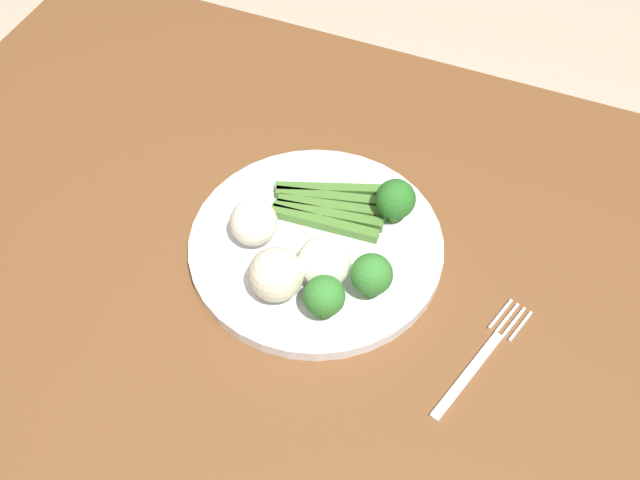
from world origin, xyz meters
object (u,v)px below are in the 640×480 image
at_px(plate, 320,247).
at_px(broccoli_right, 324,297).
at_px(dining_table, 301,342).
at_px(broccoli_back, 396,200).
at_px(fork, 481,358).
at_px(asparagus_bundle, 327,206).
at_px(cauliflower_outer_edge, 276,274).
at_px(cauliflower_left, 254,222).
at_px(broccoli_front, 372,275).
at_px(cauliflower_near_fork, 324,262).

xyz_separation_m(plate, broccoli_right, (0.04, -0.08, 0.04)).
relative_size(dining_table, broccoli_right, 21.03).
height_order(broccoli_back, fork, broccoli_back).
xyz_separation_m(asparagus_bundle, fork, (0.21, -0.11, -0.02)).
relative_size(plate, cauliflower_outer_edge, 4.87).
bearing_deg(cauliflower_left, cauliflower_outer_edge, -46.92).
bearing_deg(cauliflower_outer_edge, broccoli_right, -6.98).
bearing_deg(plate, cauliflower_outer_edge, -103.08).
xyz_separation_m(plate, cauliflower_left, (-0.07, -0.02, 0.03)).
bearing_deg(asparagus_bundle, broccoli_back, 1.21).
relative_size(broccoli_back, broccoli_front, 1.01).
bearing_deg(broccoli_front, broccoli_back, 95.64).
relative_size(plate, broccoli_back, 5.15).
relative_size(dining_table, cauliflower_left, 21.08).
height_order(asparagus_bundle, cauliflower_near_fork, cauliflower_near_fork).
height_order(broccoli_back, cauliflower_near_fork, cauliflower_near_fork).
xyz_separation_m(broccoli_front, cauliflower_left, (-0.14, 0.02, -0.00)).
height_order(cauliflower_left, cauliflower_outer_edge, cauliflower_outer_edge).
height_order(plate, broccoli_back, broccoli_back).
xyz_separation_m(cauliflower_near_fork, cauliflower_left, (-0.09, 0.02, -0.00)).
bearing_deg(broccoli_back, fork, -42.73).
relative_size(plate, broccoli_front, 5.20).
relative_size(plate, cauliflower_left, 5.36).
distance_m(plate, asparagus_bundle, 0.05).
bearing_deg(cauliflower_outer_edge, dining_table, 63.94).
xyz_separation_m(dining_table, fork, (0.21, -0.01, 0.13)).
xyz_separation_m(asparagus_bundle, broccoli_front, (0.08, -0.09, 0.03)).
distance_m(plate, broccoli_front, 0.09).
height_order(asparagus_bundle, broccoli_front, broccoli_front).
bearing_deg(plate, dining_table, -95.41).
bearing_deg(broccoli_front, asparagus_bundle, 133.84).
xyz_separation_m(plate, broccoli_front, (0.07, -0.04, 0.04)).
height_order(plate, cauliflower_near_fork, cauliflower_near_fork).
bearing_deg(fork, plate, 89.38).
relative_size(broccoli_right, fork, 0.32).
relative_size(cauliflower_near_fork, fork, 0.35).
bearing_deg(broccoli_front, fork, -10.32).
bearing_deg(fork, broccoli_back, 64.16).
distance_m(dining_table, broccoli_front, 0.19).
bearing_deg(fork, dining_table, 102.87).
bearing_deg(cauliflower_near_fork, dining_table, -162.81).
bearing_deg(cauliflower_near_fork, cauliflower_left, 167.16).
height_order(dining_table, cauliflower_left, cauliflower_left).
height_order(dining_table, broccoli_right, broccoli_right).
distance_m(cauliflower_outer_edge, fork, 0.23).
bearing_deg(plate, asparagus_bundle, 102.61).
bearing_deg(broccoli_back, cauliflower_near_fork, -111.42).
height_order(dining_table, fork, fork).
bearing_deg(asparagus_bundle, fork, -39.68).
height_order(broccoli_right, cauliflower_outer_edge, cauliflower_outer_edge).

